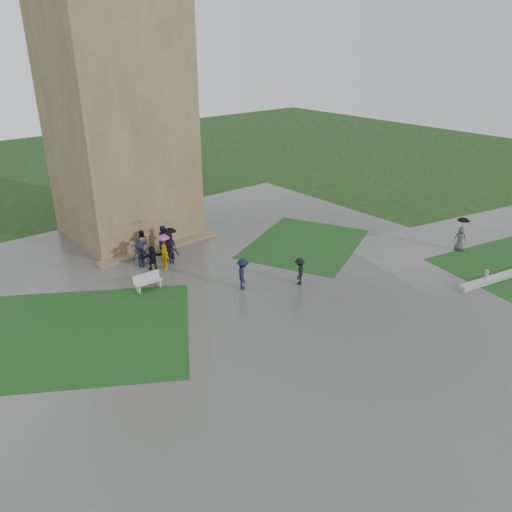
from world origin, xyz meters
TOP-DOWN VIEW (x-y plane):
  - ground at (0.00, 0.00)m, footprint 120.00×120.00m
  - plaza at (0.00, 2.00)m, footprint 34.00×34.00m
  - lawn_inset_left at (-8.50, 4.00)m, footprint 14.10×13.46m
  - lawn_inset_right at (8.50, 5.00)m, footprint 11.12×10.15m
  - tower at (0.00, 15.00)m, footprint 8.00×8.00m
  - tower_plinth at (0.00, 10.60)m, footprint 9.00×0.80m
  - bench at (-3.45, 5.95)m, footprint 1.66×0.58m
  - visitor_cluster at (-1.10, 8.97)m, footprint 3.45×3.72m
  - pedestrian_mid at (0.82, 2.44)m, footprint 1.20×1.35m
  - pedestrian_near at (3.75, 0.78)m, footprint 1.18×1.10m
  - pedestrian_path at (15.78, -2.58)m, footprint 0.85×0.97m

SIDE VIEW (x-z plane):
  - ground at x=0.00m, z-range 0.00..0.00m
  - plaza at x=0.00m, z-range 0.00..0.02m
  - lawn_inset_left at x=-8.50m, z-range 0.02..0.03m
  - lawn_inset_right at x=8.50m, z-range 0.02..0.03m
  - tower_plinth at x=0.00m, z-range 0.02..0.24m
  - bench at x=-3.45m, z-range 0.03..0.98m
  - pedestrian_near at x=3.75m, z-range 0.02..1.67m
  - pedestrian_mid at x=0.82m, z-range 0.02..1.90m
  - visitor_cluster at x=-1.10m, z-range -0.09..2.52m
  - pedestrian_path at x=15.78m, z-range 0.14..2.52m
  - tower at x=0.00m, z-range 0.00..18.00m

